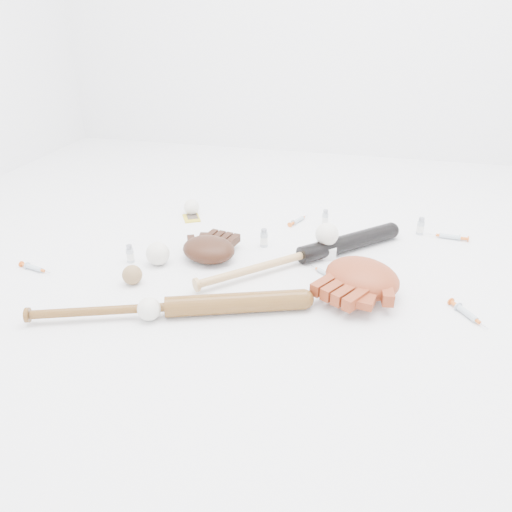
% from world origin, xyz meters
% --- Properties ---
extents(bat_dark, '(0.67, 0.65, 0.06)m').
position_xyz_m(bat_dark, '(0.18, 0.10, 0.03)').
color(bat_dark, black).
rests_on(bat_dark, ground).
extents(bat_wood, '(0.82, 0.35, 0.06)m').
position_xyz_m(bat_wood, '(-0.15, -0.32, 0.03)').
color(bat_wood, brown).
rests_on(bat_wood, ground).
extents(glove_dark, '(0.27, 0.27, 0.08)m').
position_xyz_m(glove_dark, '(-0.15, 0.05, 0.04)').
color(glove_dark, '#33190E').
rests_on(glove_dark, ground).
extents(glove_tan, '(0.39, 0.39, 0.10)m').
position_xyz_m(glove_tan, '(0.39, -0.04, 0.05)').
color(glove_tan, maroon).
rests_on(glove_tan, ground).
extents(trading_card, '(0.10, 0.11, 0.01)m').
position_xyz_m(trading_card, '(-0.34, 0.38, 0.00)').
color(trading_card, gold).
rests_on(trading_card, ground).
extents(pedestal, '(0.08, 0.08, 0.04)m').
position_xyz_m(pedestal, '(0.25, 0.18, 0.02)').
color(pedestal, white).
rests_on(pedestal, ground).
extents(baseball_on_pedestal, '(0.08, 0.08, 0.08)m').
position_xyz_m(baseball_on_pedestal, '(0.25, 0.18, 0.08)').
color(baseball_on_pedestal, white).
rests_on(baseball_on_pedestal, pedestal).
extents(baseball_left, '(0.08, 0.08, 0.08)m').
position_xyz_m(baseball_left, '(-0.31, -0.03, 0.04)').
color(baseball_left, white).
rests_on(baseball_left, ground).
extents(baseball_upper, '(0.07, 0.07, 0.07)m').
position_xyz_m(baseball_upper, '(-0.35, 0.42, 0.03)').
color(baseball_upper, white).
rests_on(baseball_upper, ground).
extents(baseball_mid, '(0.07, 0.07, 0.07)m').
position_xyz_m(baseball_mid, '(-0.19, -0.34, 0.03)').
color(baseball_mid, white).
rests_on(baseball_mid, ground).
extents(baseball_aged, '(0.06, 0.06, 0.06)m').
position_xyz_m(baseball_aged, '(-0.33, -0.17, 0.03)').
color(baseball_aged, olive).
rests_on(baseball_aged, ground).
extents(syringe_0, '(0.15, 0.06, 0.02)m').
position_xyz_m(syringe_0, '(-0.70, -0.17, 0.01)').
color(syringe_0, '#ADBCC6').
rests_on(syringe_0, ground).
extents(syringe_1, '(0.12, 0.10, 0.02)m').
position_xyz_m(syringe_1, '(0.27, 0.04, 0.01)').
color(syringe_1, '#ADBCC6').
rests_on(syringe_1, ground).
extents(syringe_2, '(0.08, 0.15, 0.02)m').
position_xyz_m(syringe_2, '(0.11, 0.45, 0.01)').
color(syringe_2, '#ADBCC6').
rests_on(syringe_2, ground).
extents(syringe_3, '(0.12, 0.15, 0.02)m').
position_xyz_m(syringe_3, '(0.70, -0.11, 0.01)').
color(syringe_3, '#ADBCC6').
rests_on(syringe_3, ground).
extents(syringe_4, '(0.17, 0.04, 0.02)m').
position_xyz_m(syringe_4, '(0.70, 0.43, 0.01)').
color(syringe_4, '#ADBCC6').
rests_on(syringe_4, ground).
extents(vial_0, '(0.03, 0.03, 0.07)m').
position_xyz_m(vial_0, '(0.22, 0.45, 0.03)').
color(vial_0, '#B3BDC5').
rests_on(vial_0, ground).
extents(vial_1, '(0.03, 0.03, 0.07)m').
position_xyz_m(vial_1, '(0.59, 0.45, 0.03)').
color(vial_1, '#B3BDC5').
rests_on(vial_1, ground).
extents(vial_2, '(0.03, 0.03, 0.07)m').
position_xyz_m(vial_2, '(0.02, 0.20, 0.04)').
color(vial_2, '#B3BDC5').
rests_on(vial_2, ground).
extents(vial_3, '(0.04, 0.04, 0.08)m').
position_xyz_m(vial_3, '(0.39, -0.07, 0.04)').
color(vial_3, '#B3BDC5').
rests_on(vial_3, ground).
extents(vial_4, '(0.03, 0.03, 0.07)m').
position_xyz_m(vial_4, '(-0.41, -0.04, 0.03)').
color(vial_4, '#B3BDC5').
rests_on(vial_4, ground).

